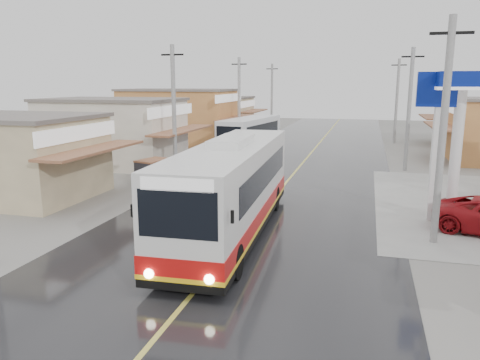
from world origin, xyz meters
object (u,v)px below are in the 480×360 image
(tyre_stack, at_px, (176,185))
(tricycle_near, at_px, (153,171))
(coach_bus, at_px, (232,188))
(second_bus, at_px, (250,134))
(cyclist, at_px, (214,166))

(tyre_stack, bearing_deg, tricycle_near, 170.14)
(coach_bus, xyz_separation_m, tyre_stack, (-5.23, 6.75, -1.58))
(tricycle_near, bearing_deg, second_bus, 96.38)
(cyclist, relative_size, tyre_stack, 2.49)
(coach_bus, height_order, cyclist, coach_bus)
(coach_bus, xyz_separation_m, cyclist, (-4.14, 10.21, -1.07))
(coach_bus, distance_m, tyre_stack, 8.68)
(second_bus, bearing_deg, cyclist, -80.01)
(cyclist, relative_size, tricycle_near, 0.99)
(second_bus, height_order, tyre_stack, second_bus)
(tyre_stack, bearing_deg, cyclist, 72.42)
(second_bus, height_order, cyclist, second_bus)
(second_bus, xyz_separation_m, tricycle_near, (-2.17, -13.99, -0.68))
(cyclist, xyz_separation_m, tricycle_near, (-2.58, -3.20, 0.15))
(coach_bus, relative_size, second_bus, 1.35)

